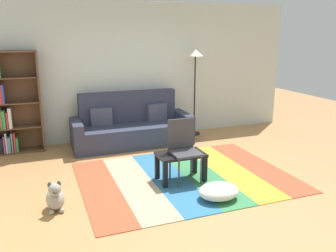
# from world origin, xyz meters

# --- Properties ---
(ground_plane) EXTENTS (14.00, 14.00, 0.00)m
(ground_plane) POSITION_xyz_m (0.00, 0.00, 0.00)
(ground_plane) COLOR #B27F4C
(back_wall) EXTENTS (6.80, 0.10, 2.70)m
(back_wall) POSITION_xyz_m (0.00, 2.55, 1.35)
(back_wall) COLOR silver
(back_wall) RESTS_ON ground_plane
(rug) EXTENTS (3.06, 2.33, 0.01)m
(rug) POSITION_xyz_m (0.06, 0.15, 0.01)
(rug) COLOR #C64C2D
(rug) RESTS_ON ground_plane
(couch) EXTENTS (2.26, 0.80, 1.00)m
(couch) POSITION_xyz_m (-0.25, 2.02, 0.34)
(couch) COLOR #2D3347
(couch) RESTS_ON ground_plane
(bookshelf) EXTENTS (0.90, 0.28, 1.81)m
(bookshelf) POSITION_xyz_m (-2.40, 2.31, 0.84)
(bookshelf) COLOR brown
(bookshelf) RESTS_ON ground_plane
(coffee_table) EXTENTS (0.69, 0.42, 0.41)m
(coffee_table) POSITION_xyz_m (-0.04, 0.07, 0.33)
(coffee_table) COLOR black
(coffee_table) RESTS_ON rug
(pouf) EXTENTS (0.54, 0.44, 0.20)m
(pouf) POSITION_xyz_m (0.18, -0.67, 0.11)
(pouf) COLOR white
(pouf) RESTS_ON rug
(dog) EXTENTS (0.22, 0.35, 0.40)m
(dog) POSITION_xyz_m (-1.81, -0.21, 0.16)
(dog) COLOR #9E998E
(dog) RESTS_ON ground_plane
(standing_lamp) EXTENTS (0.32, 0.32, 1.78)m
(standing_lamp) POSITION_xyz_m (1.17, 2.23, 1.49)
(standing_lamp) COLOR black
(standing_lamp) RESTS_ON ground_plane
(tv_remote) EXTENTS (0.08, 0.16, 0.02)m
(tv_remote) POSITION_xyz_m (-0.13, 0.05, 0.43)
(tv_remote) COLOR black
(tv_remote) RESTS_ON coffee_table
(folding_chair) EXTENTS (0.40, 0.40, 0.90)m
(folding_chair) POSITION_xyz_m (0.00, 0.09, 0.53)
(folding_chair) COLOR #38383D
(folding_chair) RESTS_ON ground_plane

